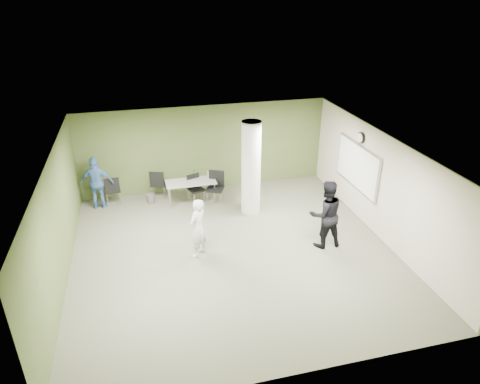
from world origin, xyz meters
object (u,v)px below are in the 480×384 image
object	(u,v)px
folding_table	(191,183)
man_blue	(97,183)
man_black	(326,214)
chair_back_left	(112,188)
woman_white	(198,228)

from	to	relation	value
folding_table	man_blue	distance (m)	2.80
folding_table	man_black	world-z (taller)	man_black
man_blue	man_black	bearing A→B (deg)	157.47
folding_table	man_black	size ratio (longest dim) A/B	0.84
folding_table	chair_back_left	bearing A→B (deg)	168.79
folding_table	chair_back_left	xyz separation A→B (m)	(-2.38, 0.44, -0.13)
woman_white	chair_back_left	bearing A→B (deg)	-102.19
man_black	man_blue	size ratio (longest dim) A/B	1.12
woman_white	man_blue	size ratio (longest dim) A/B	0.95
woman_white	man_black	xyz separation A→B (m)	(3.23, -0.34, 0.14)
chair_back_left	man_blue	distance (m)	0.50
chair_back_left	man_black	bearing A→B (deg)	139.10
folding_table	man_blue	bearing A→B (deg)	172.38
man_black	woman_white	bearing A→B (deg)	-6.10
man_black	man_blue	bearing A→B (deg)	-32.16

